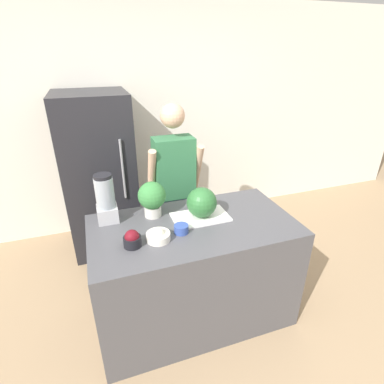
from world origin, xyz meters
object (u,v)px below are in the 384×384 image
at_px(bowl_cherries, 132,239).
at_px(bowl_small_blue, 181,229).
at_px(refrigerator, 100,175).
at_px(watermelon, 202,202).
at_px(potted_plant, 152,197).
at_px(bowl_cream, 158,236).
at_px(blender, 106,200).
at_px(person, 175,189).

bearing_deg(bowl_cherries, bowl_small_blue, 7.66).
height_order(refrigerator, watermelon, refrigerator).
bearing_deg(potted_plant, bowl_small_blue, -65.32).
distance_m(refrigerator, bowl_cherries, 1.46).
height_order(bowl_cream, bowl_small_blue, bowl_cream).
bearing_deg(blender, person, 34.10).
xyz_separation_m(bowl_cherries, blender, (-0.12, 0.39, 0.13)).
relative_size(bowl_cherries, bowl_small_blue, 1.16).
bearing_deg(bowl_small_blue, blender, 144.45).
bearing_deg(bowl_small_blue, refrigerator, 108.87).
xyz_separation_m(bowl_cherries, bowl_cream, (0.18, 0.01, -0.02)).
height_order(bowl_cherries, potted_plant, potted_plant).
xyz_separation_m(person, blender, (-0.65, -0.44, 0.21)).
xyz_separation_m(bowl_cream, bowl_small_blue, (0.18, 0.04, -0.00)).
distance_m(bowl_cherries, potted_plant, 0.42).
distance_m(refrigerator, blender, 1.09).
bearing_deg(blender, watermelon, -15.29).
relative_size(person, bowl_small_blue, 16.11).
relative_size(watermelon, bowl_cream, 1.41).
height_order(refrigerator, blender, refrigerator).
bearing_deg(refrigerator, bowl_cherries, -84.98).
bearing_deg(blender, refrigerator, 90.21).
relative_size(bowl_small_blue, blender, 0.27).
distance_m(bowl_cream, blender, 0.50).
bearing_deg(bowl_cream, bowl_cherries, -176.27).
distance_m(person, bowl_cream, 0.89).
bearing_deg(refrigerator, person, -43.69).
bearing_deg(potted_plant, refrigerator, 107.21).
bearing_deg(bowl_cherries, person, 57.55).
height_order(refrigerator, potted_plant, refrigerator).
bearing_deg(potted_plant, person, 56.95).
bearing_deg(bowl_cherries, potted_plant, 58.39).
height_order(refrigerator, person, refrigerator).
relative_size(watermelon, blender, 0.62).
height_order(person, potted_plant, person).
bearing_deg(potted_plant, blender, 173.34).
bearing_deg(bowl_cherries, watermelon, 19.50).
relative_size(bowl_cherries, bowl_cream, 0.72).
height_order(watermelon, potted_plant, potted_plant).
bearing_deg(person, bowl_cream, -113.14).
xyz_separation_m(refrigerator, watermelon, (0.69, -1.25, 0.17)).
height_order(watermelon, bowl_small_blue, watermelon).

